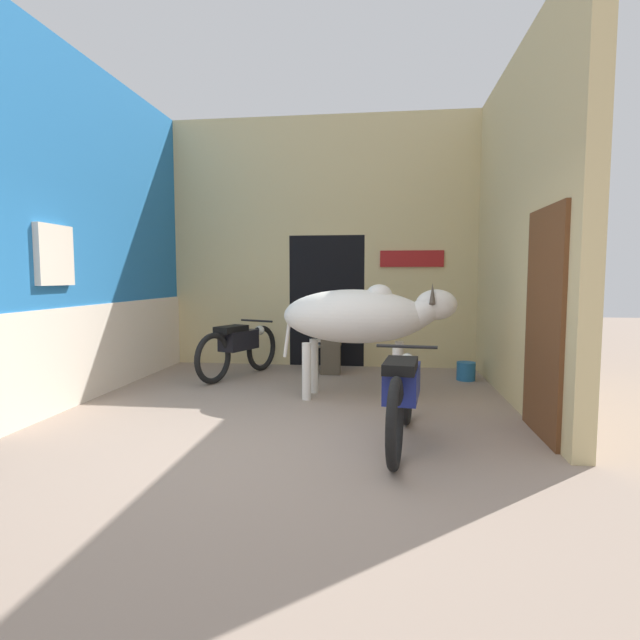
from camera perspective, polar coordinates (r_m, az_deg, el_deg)
ground_plane at (r=4.38m, az=-6.66°, el=-14.70°), size 30.00×30.00×0.00m
wall_left_shopfront at (r=7.04m, az=-23.55°, el=8.51°), size 0.25×4.12×4.05m
wall_back_with_doorway at (r=8.43m, az=0.57°, el=6.51°), size 4.96×0.93×4.05m
wall_right_with_door at (r=6.24m, az=22.01°, el=9.38°), size 0.22×4.12×4.05m
cow at (r=5.97m, az=4.69°, el=0.33°), size 2.10×0.84×1.41m
motorcycle_near at (r=4.47m, az=9.36°, el=-8.14°), size 0.58×1.92×0.82m
motorcycle_far at (r=7.43m, az=-9.26°, el=-2.95°), size 0.82×1.73×0.81m
shopkeeper_seated at (r=7.59m, az=1.32°, el=-1.48°), size 0.41×0.33×1.19m
plastic_stool at (r=7.68m, az=-0.95°, el=-4.32°), size 0.30×0.30×0.43m
bucket at (r=7.43m, az=16.34°, el=-5.63°), size 0.26×0.26×0.26m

